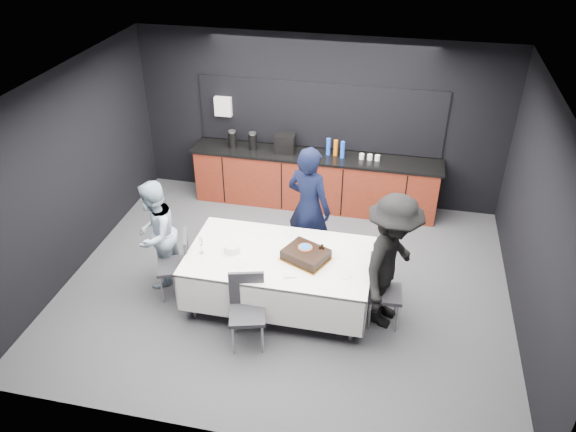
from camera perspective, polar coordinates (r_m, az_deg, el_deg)
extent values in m
plane|color=#46474C|center=(7.85, -0.16, -6.88)|extent=(6.00, 6.00, 0.00)
cube|color=white|center=(6.47, -0.19, 12.77)|extent=(6.00, 5.00, 0.04)
cube|color=black|center=(9.26, 3.19, 9.60)|extent=(6.00, 0.04, 2.80)
cube|color=black|center=(5.12, -6.31, -11.91)|extent=(6.00, 0.04, 2.80)
cube|color=black|center=(8.16, -21.26, 4.09)|extent=(0.04, 5.00, 2.80)
cube|color=black|center=(7.13, 24.08, -0.76)|extent=(0.04, 5.00, 2.80)
cube|color=#621D0F|center=(9.41, 2.72, 3.57)|extent=(4.00, 0.60, 0.90)
cube|color=black|center=(9.19, 2.79, 6.14)|extent=(4.10, 0.64, 0.04)
cube|color=black|center=(9.21, 3.19, 10.13)|extent=(4.00, 0.03, 1.10)
cube|color=white|center=(9.51, -6.59, 11.02)|extent=(0.28, 0.12, 0.32)
cylinder|color=black|center=(9.43, -5.67, 7.73)|extent=(0.14, 0.14, 0.26)
cylinder|color=black|center=(9.33, -3.60, 7.56)|extent=(0.14, 0.14, 0.26)
cube|color=black|center=(9.20, -0.27, 7.39)|extent=(0.32, 0.24, 0.30)
cylinder|color=blue|center=(9.14, 4.12, 7.05)|extent=(0.07, 0.07, 0.28)
cylinder|color=orange|center=(9.13, 4.86, 6.92)|extent=(0.07, 0.07, 0.26)
cylinder|color=blue|center=(9.05, 5.56, 6.72)|extent=(0.07, 0.07, 0.28)
cylinder|color=white|center=(9.08, 7.49, 6.02)|extent=(0.08, 0.08, 0.09)
cylinder|color=white|center=(9.08, 8.31, 5.94)|extent=(0.08, 0.08, 0.09)
cylinder|color=white|center=(9.07, 9.07, 5.85)|extent=(0.08, 0.08, 0.09)
cylinder|color=#99999E|center=(9.37, -5.72, 8.53)|extent=(0.12, 0.12, 0.03)
cylinder|color=#99999E|center=(9.28, -3.63, 8.38)|extent=(0.12, 0.12, 0.03)
cylinder|color=#99999E|center=(7.20, -9.60, -7.82)|extent=(0.06, 0.06, 0.75)
cylinder|color=#99999E|center=(7.93, -7.09, -3.31)|extent=(0.06, 0.06, 0.75)
cylinder|color=#99999E|center=(6.82, 6.54, -10.17)|extent=(0.06, 0.06, 0.75)
cylinder|color=#99999E|center=(7.59, 7.42, -5.17)|extent=(0.06, 0.06, 0.75)
cube|color=white|center=(7.08, -0.86, -4.10)|extent=(2.32, 1.32, 0.04)
cube|color=white|center=(6.75, -2.09, -9.10)|extent=(2.32, 0.02, 0.55)
cube|color=white|center=(7.75, 0.24, -2.90)|extent=(2.32, 0.02, 0.55)
cube|color=white|center=(7.53, -9.42, -4.57)|extent=(0.02, 1.32, 0.55)
cube|color=white|center=(7.12, 8.28, -6.93)|extent=(0.02, 1.32, 0.55)
cube|color=gold|center=(7.00, 1.82, -4.36)|extent=(0.68, 0.63, 0.01)
cube|color=black|center=(6.96, 1.82, -3.95)|extent=(0.63, 0.58, 0.11)
cube|color=black|center=(6.92, 1.83, -3.53)|extent=(0.63, 0.58, 0.01)
cylinder|color=#DB5212|center=(6.97, 1.76, -3.18)|extent=(0.18, 0.18, 0.00)
cylinder|color=blue|center=(6.97, 1.76, -3.15)|extent=(0.15, 0.15, 0.01)
sphere|color=black|center=(6.98, 3.47, -2.99)|extent=(0.04, 0.04, 0.04)
sphere|color=black|center=(6.95, 3.58, -3.20)|extent=(0.04, 0.04, 0.04)
sphere|color=black|center=(6.95, 3.26, -3.16)|extent=(0.04, 0.04, 0.04)
cylinder|color=white|center=(7.13, -5.71, -3.27)|extent=(0.21, 0.21, 0.10)
cylinder|color=white|center=(6.94, -4.91, -4.85)|extent=(0.19, 0.19, 0.01)
cylinder|color=white|center=(7.07, 4.48, -4.00)|extent=(0.21, 0.21, 0.01)
cylinder|color=white|center=(6.78, 5.80, -5.91)|extent=(0.19, 0.19, 0.01)
cylinder|color=white|center=(7.44, 0.43, -1.88)|extent=(0.20, 0.20, 0.01)
cube|color=white|center=(6.72, 0.20, -6.06)|extent=(0.17, 0.13, 0.02)
cylinder|color=white|center=(7.18, -8.78, -3.71)|extent=(0.06, 0.06, 0.00)
cylinder|color=white|center=(7.15, -8.82, -3.31)|extent=(0.01, 0.01, 0.12)
cylinder|color=white|center=(7.09, -8.89, -2.58)|extent=(0.05, 0.05, 0.10)
cube|color=#2B2B30|center=(7.58, -11.54, -5.01)|extent=(0.54, 0.54, 0.05)
cube|color=#2B2B30|center=(7.42, -10.29, -3.37)|extent=(0.18, 0.41, 0.45)
cylinder|color=#99999E|center=(7.87, -12.57, -5.69)|extent=(0.03, 0.03, 0.44)
cylinder|color=#99999E|center=(7.60, -12.68, -7.25)|extent=(0.03, 0.03, 0.44)
cylinder|color=#99999E|center=(7.84, -10.09, -5.52)|extent=(0.03, 0.03, 0.44)
cylinder|color=#99999E|center=(7.57, -10.10, -7.08)|extent=(0.03, 0.03, 0.44)
cube|color=#2B2B30|center=(7.09, 9.80, -7.74)|extent=(0.45, 0.45, 0.05)
cube|color=#2B2B30|center=(6.93, 8.41, -6.05)|extent=(0.07, 0.42, 0.45)
cylinder|color=#99999E|center=(7.13, 11.02, -10.12)|extent=(0.03, 0.03, 0.44)
cylinder|color=#99999E|center=(7.38, 10.95, -8.36)|extent=(0.03, 0.03, 0.44)
cylinder|color=#99999E|center=(7.11, 8.25, -9.95)|extent=(0.03, 0.03, 0.44)
cylinder|color=#99999E|center=(7.36, 8.29, -8.19)|extent=(0.03, 0.03, 0.44)
cube|color=#2B2B30|center=(6.72, -4.16, -9.96)|extent=(0.52, 0.52, 0.05)
cube|color=#2B2B30|center=(6.70, -4.23, -7.29)|extent=(0.42, 0.15, 0.45)
cylinder|color=#99999E|center=(6.76, -5.57, -12.41)|extent=(0.03, 0.03, 0.44)
cylinder|color=#99999E|center=(6.75, -2.62, -12.34)|extent=(0.03, 0.03, 0.44)
cylinder|color=#99999E|center=(7.01, -5.49, -10.46)|extent=(0.03, 0.03, 0.44)
cylinder|color=#99999E|center=(7.00, -2.66, -10.39)|extent=(0.03, 0.03, 0.44)
imported|color=black|center=(7.74, 2.13, 0.81)|extent=(0.79, 0.66, 1.84)
imported|color=#A1B9CB|center=(7.67, -13.34, -1.84)|extent=(0.59, 0.75, 1.53)
imported|color=black|center=(6.85, 10.44, -4.65)|extent=(0.97, 1.31, 1.80)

